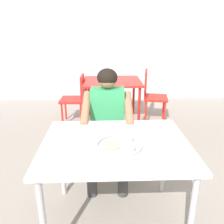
# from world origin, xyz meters

# --- Properties ---
(back_wall) EXTENTS (12.00, 0.12, 3.40)m
(back_wall) POSITION_xyz_m (0.00, 3.75, 1.70)
(back_wall) COLOR silver
(back_wall) RESTS_ON ground
(table_foreground) EXTENTS (1.09, 0.86, 0.75)m
(table_foreground) POSITION_xyz_m (-0.05, 0.09, 0.67)
(table_foreground) COLOR silver
(table_foreground) RESTS_ON ground
(thali_tray) EXTENTS (0.33, 0.33, 0.03)m
(thali_tray) POSITION_xyz_m (-0.02, 0.03, 0.76)
(thali_tray) COLOR #B7BABF
(thali_tray) RESTS_ON table_foreground
(chair_foreground) EXTENTS (0.42, 0.42, 0.81)m
(chair_foreground) POSITION_xyz_m (-0.09, 0.95, 0.47)
(chair_foreground) COLOR #3F3F44
(chair_foreground) RESTS_ON ground
(diner_foreground) EXTENTS (0.50, 0.56, 1.18)m
(diner_foreground) POSITION_xyz_m (-0.10, 0.74, 0.70)
(diner_foreground) COLOR #393939
(diner_foreground) RESTS_ON ground
(table_background_red) EXTENTS (0.94, 0.81, 0.72)m
(table_background_red) POSITION_xyz_m (0.02, 2.34, 0.64)
(table_background_red) COLOR red
(table_background_red) RESTS_ON ground
(chair_red_left) EXTENTS (0.40, 0.40, 0.82)m
(chair_red_left) POSITION_xyz_m (-0.58, 2.30, 0.48)
(chair_red_left) COLOR red
(chair_red_left) RESTS_ON ground
(chair_red_right) EXTENTS (0.46, 0.47, 0.89)m
(chair_red_right) POSITION_xyz_m (0.67, 2.31, 0.51)
(chair_red_right) COLOR red
(chair_red_right) RESTS_ON ground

